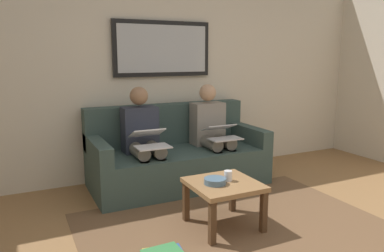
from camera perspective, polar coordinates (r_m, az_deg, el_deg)
wall_rear at (r=4.60m, az=-4.92°, el=8.64°), size 6.00×0.12×2.60m
area_rug at (r=3.36m, az=6.52°, el=-15.09°), size 2.60×1.80×0.01m
couch at (r=4.31m, az=-2.42°, el=-4.79°), size 1.97×0.90×0.90m
framed_mirror at (r=4.51m, az=-4.54°, el=11.78°), size 1.21×0.05×0.65m
coffee_table at (r=3.23m, az=4.91°, el=-9.70°), size 0.57×0.57×0.40m
cup at (r=3.23m, az=5.58°, el=-7.65°), size 0.07×0.07×0.09m
bowl at (r=3.16m, az=3.57°, el=-8.47°), size 0.19×0.19×0.05m
person_left at (r=4.36m, az=3.02°, el=-0.60°), size 0.38×0.58×1.14m
laptop_silver at (r=4.15m, az=4.61°, el=-0.98°), size 0.36×0.35×0.15m
person_right at (r=4.03m, az=-7.60°, el=-1.63°), size 0.38×0.58×1.14m
laptop_white at (r=3.82m, az=-6.54°, el=-1.98°), size 0.34×0.39×0.17m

